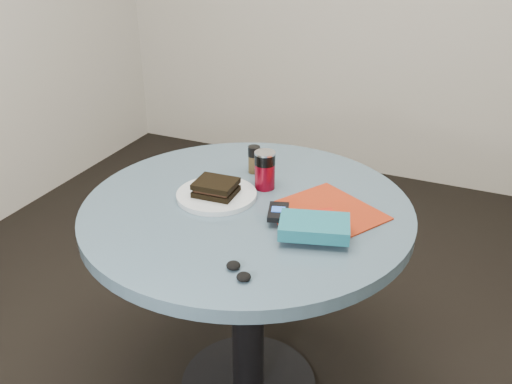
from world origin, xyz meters
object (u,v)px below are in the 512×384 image
at_px(soda_can, 265,170).
at_px(plate, 217,195).
at_px(pepper_grinder, 254,159).
at_px(novel, 314,227).
at_px(red_book, 309,222).
at_px(mp3_player, 278,212).
at_px(sandwich, 216,188).
at_px(magazine, 332,210).
at_px(table, 247,250).
at_px(headphones, 238,271).

bearing_deg(soda_can, plate, -132.12).
height_order(plate, pepper_grinder, pepper_grinder).
bearing_deg(novel, red_book, 104.55).
bearing_deg(soda_can, mp3_player, -56.50).
distance_m(sandwich, magazine, 0.36).
bearing_deg(magazine, novel, -59.78).
height_order(table, sandwich, sandwich).
bearing_deg(headphones, novel, 63.56).
bearing_deg(table, sandwich, 179.97).
height_order(red_book, novel, novel).
bearing_deg(pepper_grinder, sandwich, -97.47).
bearing_deg(mp3_player, red_book, 3.93).
bearing_deg(soda_can, pepper_grinder, 130.24).
xyz_separation_m(sandwich, headphones, (0.24, -0.34, -0.03)).
height_order(magazine, red_book, red_book).
xyz_separation_m(table, magazine, (0.25, 0.07, 0.17)).
xyz_separation_m(pepper_grinder, novel, (0.32, -0.32, -0.01)).
height_order(table, novel, novel).
relative_size(plate, soda_can, 2.01).
bearing_deg(red_book, table, 132.61).
bearing_deg(plate, sandwich, -71.58).
distance_m(plate, pepper_grinder, 0.22).
xyz_separation_m(plate, pepper_grinder, (0.03, 0.21, 0.04)).
height_order(plate, mp3_player, mp3_player).
relative_size(magazine, headphones, 3.04).
xyz_separation_m(sandwich, pepper_grinder, (0.03, 0.22, 0.01)).
relative_size(soda_can, pepper_grinder, 1.32).
distance_m(red_book, headphones, 0.30).
height_order(novel, mp3_player, novel).
height_order(soda_can, red_book, soda_can).
height_order(red_book, headphones, same).
distance_m(soda_can, mp3_player, 0.22).
bearing_deg(headphones, mp3_player, 92.01).
bearing_deg(headphones, pepper_grinder, 110.31).
distance_m(soda_can, magazine, 0.26).
xyz_separation_m(soda_can, pepper_grinder, (-0.08, 0.09, -0.01)).
bearing_deg(mp3_player, table, 158.07).
xyz_separation_m(table, red_book, (0.21, -0.04, 0.18)).
bearing_deg(magazine, mp3_player, -106.73).
bearing_deg(sandwich, headphones, -54.95).
distance_m(plate, soda_can, 0.17).
xyz_separation_m(soda_can, red_book, (0.21, -0.17, -0.05)).
bearing_deg(pepper_grinder, soda_can, -49.76).
distance_m(table, sandwich, 0.23).
bearing_deg(pepper_grinder, mp3_player, -54.05).
bearing_deg(mp3_player, headphones, -87.99).
bearing_deg(magazine, sandwich, -138.75).
relative_size(pepper_grinder, novel, 0.50).
height_order(pepper_grinder, headphones, pepper_grinder).
bearing_deg(plate, novel, -17.18).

